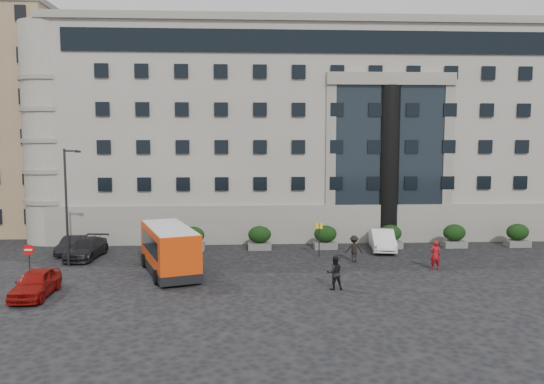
{
  "coord_description": "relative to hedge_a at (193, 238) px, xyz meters",
  "views": [
    {
      "loc": [
        -0.03,
        -33.16,
        8.69
      ],
      "look_at": [
        1.92,
        3.08,
        5.0
      ],
      "focal_mm": 35.0,
      "sensor_mm": 36.0,
      "label": 1
    }
  ],
  "objects": [
    {
      "name": "ground",
      "position": [
        4.0,
        -7.8,
        -0.93
      ],
      "size": [
        120.0,
        120.0,
        0.0
      ],
      "primitive_type": "plane",
      "color": "black",
      "rests_on": "ground"
    },
    {
      "name": "civic_building",
      "position": [
        10.0,
        14.2,
        8.07
      ],
      "size": [
        44.0,
        24.0,
        18.0
      ],
      "primitive_type": "cube",
      "color": "gray",
      "rests_on": "ground"
    },
    {
      "name": "entrance_column",
      "position": [
        16.0,
        2.5,
        5.57
      ],
      "size": [
        1.8,
        1.8,
        13.0
      ],
      "primitive_type": "cylinder",
      "color": "black",
      "rests_on": "ground"
    },
    {
      "name": "apartment_far",
      "position": [
        -23.0,
        30.2,
        10.07
      ],
      "size": [
        13.0,
        13.0,
        22.0
      ],
      "primitive_type": "cube",
      "color": "#786246",
      "rests_on": "ground"
    },
    {
      "name": "hedge_a",
      "position": [
        0.0,
        0.0,
        0.0
      ],
      "size": [
        1.8,
        1.26,
        1.84
      ],
      "color": "#575754",
      "rests_on": "ground"
    },
    {
      "name": "hedge_b",
      "position": [
        5.2,
        0.0,
        0.0
      ],
      "size": [
        1.8,
        1.26,
        1.84
      ],
      "color": "#575754",
      "rests_on": "ground"
    },
    {
      "name": "hedge_c",
      "position": [
        10.4,
        0.0,
        0.0
      ],
      "size": [
        1.8,
        1.26,
        1.84
      ],
      "color": "#575754",
      "rests_on": "ground"
    },
    {
      "name": "hedge_d",
      "position": [
        15.6,
        0.0,
        0.0
      ],
      "size": [
        1.8,
        1.26,
        1.84
      ],
      "color": "#575754",
      "rests_on": "ground"
    },
    {
      "name": "hedge_e",
      "position": [
        20.8,
        0.0,
        0.0
      ],
      "size": [
        1.8,
        1.26,
        1.84
      ],
      "color": "#575754",
      "rests_on": "ground"
    },
    {
      "name": "hedge_f",
      "position": [
        26.0,
        0.0,
        0.0
      ],
      "size": [
        1.8,
        1.26,
        1.84
      ],
      "color": "#575754",
      "rests_on": "ground"
    },
    {
      "name": "street_lamp",
      "position": [
        -7.94,
        -4.8,
        3.44
      ],
      "size": [
        1.16,
        0.18,
        8.0
      ],
      "color": "#262628",
      "rests_on": "ground"
    },
    {
      "name": "bus_stop_sign",
      "position": [
        9.5,
        -2.8,
        0.8
      ],
      "size": [
        0.5,
        0.08,
        2.52
      ],
      "color": "#262628",
      "rests_on": "ground"
    },
    {
      "name": "no_entry_sign",
      "position": [
        -9.0,
        -8.84,
        0.72
      ],
      "size": [
        0.64,
        0.16,
        2.32
      ],
      "color": "#262628",
      "rests_on": "ground"
    },
    {
      "name": "minibus",
      "position": [
        -0.83,
        -7.17,
        0.75
      ],
      "size": [
        4.78,
        7.74,
        3.05
      ],
      "rotation": [
        0.0,
        0.0,
        0.33
      ],
      "color": "red",
      "rests_on": "ground"
    },
    {
      "name": "red_truck",
      "position": [
        -13.5,
        10.55,
        0.37
      ],
      "size": [
        2.28,
        4.74,
        2.54
      ],
      "rotation": [
        0.0,
        0.0,
        -0.01
      ],
      "color": "maroon",
      "rests_on": "ground"
    },
    {
      "name": "parked_car_a",
      "position": [
        -7.5,
        -11.84,
        -0.18
      ],
      "size": [
        1.85,
        4.44,
        1.5
      ],
      "primitive_type": "imported",
      "rotation": [
        0.0,
        0.0,
        0.02
      ],
      "color": "maroon",
      "rests_on": "ground"
    },
    {
      "name": "parked_car_b",
      "position": [
        -8.97,
        -0.83,
        -0.27
      ],
      "size": [
        1.58,
        4.05,
        1.31
      ],
      "primitive_type": "imported",
      "rotation": [
        0.0,
        0.0,
        -0.05
      ],
      "color": "black",
      "rests_on": "ground"
    },
    {
      "name": "parked_car_c",
      "position": [
        -7.5,
        -2.37,
        -0.22
      ],
      "size": [
        2.45,
        5.08,
        1.42
      ],
      "primitive_type": "imported",
      "rotation": [
        0.0,
        0.0,
        -0.1
      ],
      "color": "black",
      "rests_on": "ground"
    },
    {
      "name": "parked_car_d",
      "position": [
        -8.74,
        7.29,
        -0.27
      ],
      "size": [
        2.4,
        4.81,
        1.31
      ],
      "primitive_type": "imported",
      "rotation": [
        0.0,
        0.0,
        -0.05
      ],
      "color": "black",
      "rests_on": "ground"
    },
    {
      "name": "white_taxi",
      "position": [
        14.75,
        -0.8,
        -0.12
      ],
      "size": [
        2.38,
        5.09,
        1.62
      ],
      "primitive_type": "imported",
      "rotation": [
        0.0,
        0.0,
        -0.14
      ],
      "color": "white",
      "rests_on": "ground"
    },
    {
      "name": "pedestrian_a",
      "position": [
        16.64,
        -7.1,
        0.05
      ],
      "size": [
        0.74,
        0.51,
        1.96
      ],
      "primitive_type": "imported",
      "rotation": [
        0.0,
        0.0,
        3.08
      ],
      "color": "maroon",
      "rests_on": "ground"
    },
    {
      "name": "pedestrian_b",
      "position": [
        9.17,
        -11.36,
        0.05
      ],
      "size": [
        1.01,
        0.82,
        1.96
      ],
      "primitive_type": "imported",
      "rotation": [
        0.0,
        0.0,
        3.23
      ],
      "color": "black",
      "rests_on": "ground"
    },
    {
      "name": "pedestrian_c",
      "position": [
        11.71,
        -4.61,
        0.01
      ],
      "size": [
        1.22,
        0.7,
        1.88
      ],
      "primitive_type": "imported",
      "rotation": [
        0.0,
        0.0,
        3.14
      ],
      "color": "black",
      "rests_on": "ground"
    }
  ]
}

